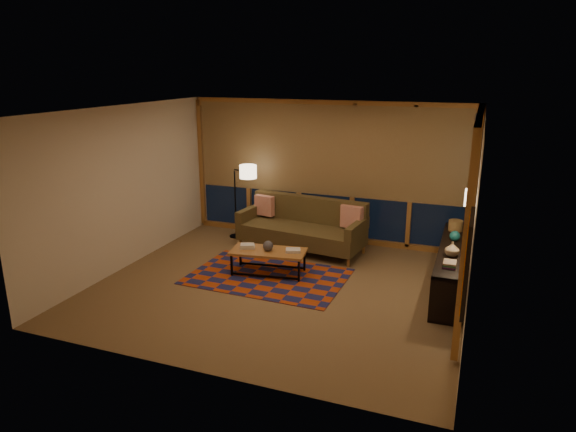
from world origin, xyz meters
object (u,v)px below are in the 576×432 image
(sofa, at_px, (301,226))
(bookshelf, at_px, (451,267))
(coffee_table, at_px, (269,262))
(floor_lamp, at_px, (235,200))

(sofa, distance_m, bookshelf, 2.82)
(coffee_table, distance_m, floor_lamp, 2.13)
(floor_lamp, bearing_deg, bookshelf, 0.72)
(coffee_table, bearing_deg, floor_lamp, 123.18)
(sofa, xyz_separation_m, coffee_table, (-0.13, -1.26, -0.27))
(coffee_table, relative_size, bookshelf, 0.47)
(sofa, bearing_deg, coffee_table, -88.65)
(coffee_table, xyz_separation_m, bookshelf, (2.84, 0.49, 0.12))
(sofa, distance_m, coffee_table, 1.30)
(coffee_table, relative_size, floor_lamp, 0.81)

